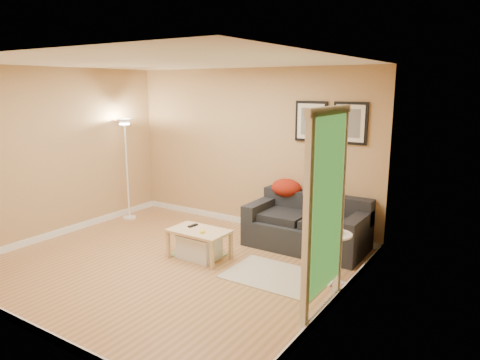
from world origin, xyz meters
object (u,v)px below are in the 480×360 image
Objects in this scene: book_stack at (334,231)px; floor_lamp at (127,172)px; coffee_table at (199,244)px; storage_bin at (199,246)px; side_table at (334,258)px; sofa at (307,223)px.

floor_lamp is at bearing 155.26° from book_stack.
coffee_table is 2.43m from floor_lamp.
storage_bin is 1.85m from side_table.
storage_bin is at bearing -19.61° from floor_lamp.
book_stack is at bearing 8.32° from storage_bin.
side_table is (1.82, 0.28, 0.14)m from storage_bin.
coffee_table is at bearing -170.94° from side_table.
book_stack is (1.81, 0.26, 0.48)m from storage_bin.
coffee_table is 1.88m from book_stack.
floor_lamp reaches higher than book_stack.
coffee_table is 1.32× the size of side_table.
side_table is (1.82, 0.29, 0.10)m from coffee_table.
sofa reaches higher than side_table.
book_stack is at bearing -127.37° from side_table.
side_table is at bearing -49.11° from sofa.
sofa is at bearing 112.50° from book_stack.
side_table is at bearing 35.25° from book_stack.
storage_bin is at bearing 170.94° from book_stack.
coffee_table is at bearing -132.10° from sofa.
sofa is 3.13× the size of storage_bin.
floor_lamp is at bearing 160.39° from storage_bin.
storage_bin is 2.43m from floor_lamp.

